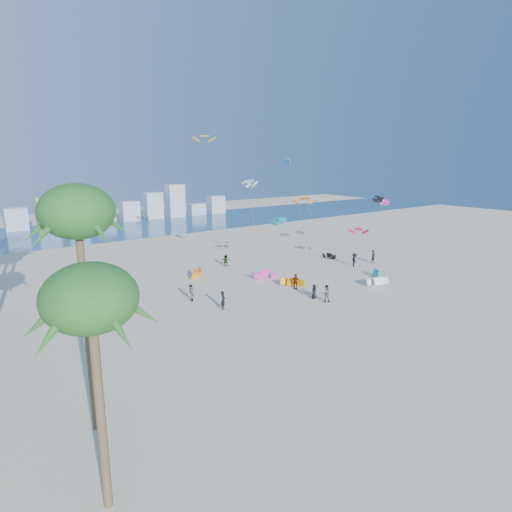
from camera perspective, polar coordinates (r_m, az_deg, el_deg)
ground at (r=35.54m, az=12.00°, el=-12.39°), size 220.00×220.00×0.00m
ocean at (r=97.15m, az=-21.82°, el=3.03°), size 220.00×220.00×0.00m
kitesurfer_near at (r=43.82m, az=-4.37°, el=-5.86°), size 0.83×0.81×1.92m
kitesurfer_mid at (r=46.53m, az=9.27°, el=-4.91°), size 1.15×1.13×1.87m
kitesurfers_far at (r=55.63m, az=4.92°, el=-1.88°), size 30.57×19.16×1.93m
grounded_kites at (r=55.00m, az=5.32°, el=-2.52°), size 24.04×19.46×1.03m
flying_kites at (r=59.16m, az=6.44°, el=8.92°), size 27.83×21.52×18.54m
distant_skyline at (r=106.08m, az=-24.03°, el=5.28°), size 85.00×3.00×8.40m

